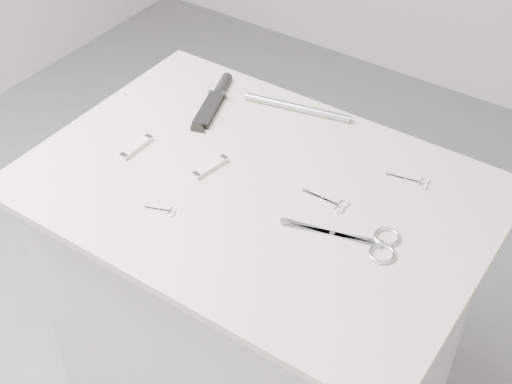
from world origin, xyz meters
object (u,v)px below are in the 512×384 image
Objects in this scene: tiny_scissors at (165,210)px; pocket_knife_b at (211,167)px; embroidery_scissors_b at (415,181)px; metal_rail at (297,107)px; plinth at (257,321)px; embroidery_scissors_a at (332,203)px; pocket_knife_a at (137,147)px; large_shears at (366,241)px; sheathed_knife at (215,99)px.

pocket_knife_b is at bearing 69.91° from tiny_scissors.
metal_rail is at bearing 155.35° from embroidery_scissors_b.
plinth is 8.60× the size of embroidery_scissors_a.
embroidery_scissors_b is 0.63m from pocket_knife_a.
large_shears is 0.22m from embroidery_scissors_b.
sheathed_knife is at bearing 45.06° from pocket_knife_b.
pocket_knife_b reaches higher than plinth.
large_shears is 1.08× the size of sheathed_knife.
embroidery_scissors_a and embroidery_scissors_b have the same top height.
large_shears is 0.47m from metal_rail.
sheathed_knife reaches higher than tiny_scissors.
plinth is 4.05× the size of sheathed_knife.
sheathed_knife is at bearing 168.43° from embroidery_scissors_b.
tiny_scissors is (-0.11, -0.18, 0.47)m from plinth.
pocket_knife_a is at bearing 153.86° from sheathed_knife.
sheathed_knife is 2.32× the size of pocket_knife_a.
plinth is at bearing -73.36° from pocket_knife_b.
metal_rail is (-0.08, 0.29, 0.48)m from plinth.
large_shears reaches higher than plinth.
sheathed_knife is (-0.54, 0.00, 0.01)m from embroidery_scissors_b.
large_shears is 0.59m from sheathed_knife.
embroidery_scissors_a is 0.29m from pocket_knife_b.
embroidery_scissors_a is at bearing -68.58° from pocket_knife_b.
pocket_knife_b is at bearing -162.64° from embroidery_scissors_b.
pocket_knife_b is at bearing -164.05° from sheathed_knife.
sheathed_knife is at bearing 90.56° from tiny_scissors.
sheathed_knife is 0.26m from pocket_knife_a.
embroidery_scissors_a is 1.09× the size of embroidery_scissors_b.
tiny_scissors is at bearing -122.83° from plinth.
metal_rail is at bearing -33.00° from pocket_knife_a.
large_shears is at bearing -4.49° from plinth.
sheathed_knife is (-0.15, 0.38, 0.01)m from tiny_scissors.
embroidery_scissors_a is 0.47m from pocket_knife_a.
large_shears is at bearing 0.31° from tiny_scissors.
pocket_knife_a is (-0.30, -0.05, 0.48)m from plinth.
embroidery_scissors_b is at bearing 36.16° from plinth.
embroidery_scissors_a is at bearing 16.75° from tiny_scissors.
pocket_knife_a is (-0.03, -0.26, -0.00)m from sheathed_knife.
metal_rail reaches higher than tiny_scissors.
pocket_knife_a reaches higher than tiny_scissors.
pocket_knife_b reaches higher than tiny_scissors.
tiny_scissors is 0.23m from pocket_knife_a.
pocket_knife_b is (0.18, 0.04, 0.00)m from pocket_knife_a.
metal_rail is (0.04, 0.30, 0.00)m from pocket_knife_b.
embroidery_scissors_b is (0.11, 0.16, -0.00)m from embroidery_scissors_a.
plinth is 0.52m from tiny_scissors.
embroidery_scissors_a is 1.09× the size of pocket_knife_a.
pocket_knife_a is at bearing 167.45° from large_shears.
large_shears is 0.13m from embroidery_scissors_a.
large_shears is 0.88× the size of metal_rail.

